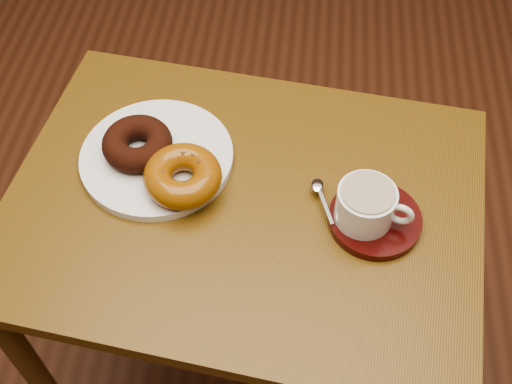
# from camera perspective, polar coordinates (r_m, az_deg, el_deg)

# --- Properties ---
(ground) EXTENTS (6.00, 6.00, 0.00)m
(ground) POSITION_cam_1_polar(r_m,az_deg,el_deg) (1.70, 3.25, -8.56)
(ground) COLOR #522C19
(ground) RESTS_ON ground
(cafe_table) EXTENTS (0.80, 0.64, 0.69)m
(cafe_table) POSITION_cam_1_polar(r_m,az_deg,el_deg) (1.09, -1.05, -4.06)
(cafe_table) COLOR brown
(cafe_table) RESTS_ON ground
(donut_plate) EXTENTS (0.25, 0.25, 0.02)m
(donut_plate) POSITION_cam_1_polar(r_m,az_deg,el_deg) (1.05, -8.80, 3.09)
(donut_plate) COLOR white
(donut_plate) RESTS_ON cafe_table
(donut_cinnamon) EXTENTS (0.13, 0.13, 0.04)m
(donut_cinnamon) POSITION_cam_1_polar(r_m,az_deg,el_deg) (1.04, -10.51, 4.26)
(donut_cinnamon) COLOR black
(donut_cinnamon) RESTS_ON donut_plate
(donut_caramel) EXTENTS (0.15, 0.15, 0.04)m
(donut_caramel) POSITION_cam_1_polar(r_m,az_deg,el_deg) (0.98, -6.54, 1.44)
(donut_caramel) COLOR #8C500F
(donut_caramel) RESTS_ON donut_plate
(saucer) EXTENTS (0.19, 0.19, 0.01)m
(saucer) POSITION_cam_1_polar(r_m,az_deg,el_deg) (0.98, 10.51, -2.42)
(saucer) COLOR #330807
(saucer) RESTS_ON cafe_table
(coffee_cup) EXTENTS (0.11, 0.09, 0.06)m
(coffee_cup) POSITION_cam_1_polar(r_m,az_deg,el_deg) (0.95, 9.80, -1.12)
(coffee_cup) COLOR white
(coffee_cup) RESTS_ON saucer
(teaspoon) EXTENTS (0.04, 0.09, 0.01)m
(teaspoon) POSITION_cam_1_polar(r_m,az_deg,el_deg) (0.99, 5.62, 0.23)
(teaspoon) COLOR silver
(teaspoon) RESTS_ON saucer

